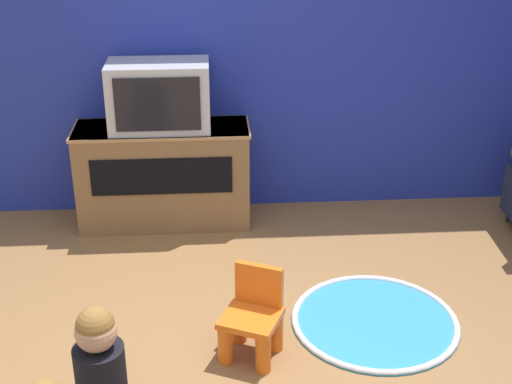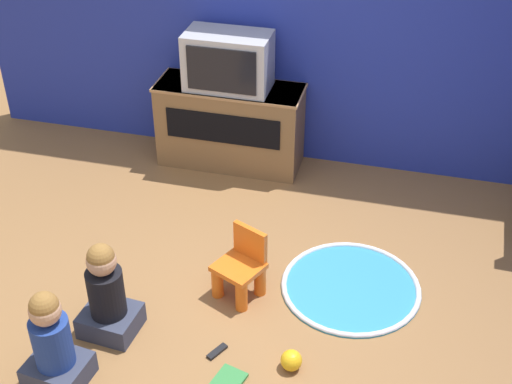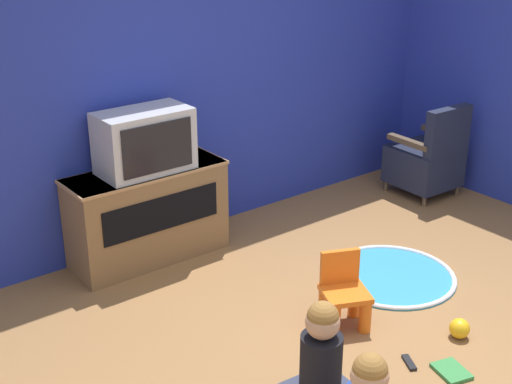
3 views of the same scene
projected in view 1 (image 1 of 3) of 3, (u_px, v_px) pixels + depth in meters
wall_back at (227, 41)px, 5.08m from camera, size 5.61×0.12×2.54m
tv_cabinet at (164, 174)px, 5.16m from camera, size 1.24×0.46×0.74m
television at (159, 96)px, 4.89m from camera, size 0.69×0.39×0.47m
yellow_kid_chair at (252, 322)px, 3.80m from camera, size 0.38×0.38×0.49m
play_mat at (375, 321)px, 4.14m from camera, size 0.97×0.97×0.04m
child_watching_center at (102, 381)px, 3.22m from camera, size 0.38×0.34×0.69m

